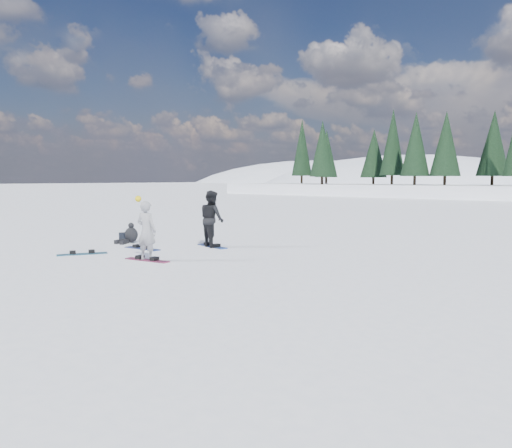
{
  "coord_description": "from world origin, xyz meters",
  "views": [
    {
      "loc": [
        10.77,
        -9.13,
        2.38
      ],
      "look_at": [
        1.64,
        1.38,
        1.1
      ],
      "focal_mm": 35.0,
      "sensor_mm": 36.0,
      "label": 1
    }
  ],
  "objects_px": {
    "gear_bag": "(125,237)",
    "snowboard_loose_c": "(142,248)",
    "snowboarder_man": "(212,219)",
    "snowboard_loose_a": "(82,254)",
    "snowboarder_woman": "(146,231)",
    "seated_rider": "(130,235)"
  },
  "relations": [
    {
      "from": "gear_bag",
      "to": "snowboard_loose_c",
      "type": "distance_m",
      "value": 2.56
    },
    {
      "from": "snowboarder_man",
      "to": "seated_rider",
      "type": "relative_size",
      "value": 2.05
    },
    {
      "from": "snowboarder_man",
      "to": "snowboard_loose_a",
      "type": "distance_m",
      "value": 4.41
    },
    {
      "from": "snowboarder_man",
      "to": "gear_bag",
      "type": "distance_m",
      "value": 3.98
    },
    {
      "from": "snowboarder_woman",
      "to": "seated_rider",
      "type": "xyz_separation_m",
      "value": [
        -3.77,
        2.06,
        -0.59
      ]
    },
    {
      "from": "gear_bag",
      "to": "snowboard_loose_c",
      "type": "bearing_deg",
      "value": -21.71
    },
    {
      "from": "snowboarder_woman",
      "to": "snowboarder_man",
      "type": "xyz_separation_m",
      "value": [
        -0.71,
        3.3,
        0.1
      ]
    },
    {
      "from": "snowboard_loose_c",
      "to": "snowboarder_woman",
      "type": "bearing_deg",
      "value": -37.75
    },
    {
      "from": "gear_bag",
      "to": "snowboarder_woman",
      "type": "bearing_deg",
      "value": -27.33
    },
    {
      "from": "snowboarder_woman",
      "to": "gear_bag",
      "type": "relative_size",
      "value": 4.18
    },
    {
      "from": "snowboarder_man",
      "to": "snowboard_loose_c",
      "type": "distance_m",
      "value": 2.57
    },
    {
      "from": "snowboarder_man",
      "to": "snowboard_loose_a",
      "type": "bearing_deg",
      "value": 83.84
    },
    {
      "from": "snowboard_loose_a",
      "to": "snowboarder_woman",
      "type": "bearing_deg",
      "value": -48.5
    },
    {
      "from": "snowboarder_man",
      "to": "seated_rider",
      "type": "xyz_separation_m",
      "value": [
        -3.06,
        -1.23,
        -0.7
      ]
    },
    {
      "from": "snowboarder_man",
      "to": "snowboard_loose_a",
      "type": "height_order",
      "value": "snowboarder_man"
    },
    {
      "from": "snowboarder_woman",
      "to": "seated_rider",
      "type": "bearing_deg",
      "value": -43.31
    },
    {
      "from": "snowboarder_man",
      "to": "snowboard_loose_c",
      "type": "relative_size",
      "value": 1.31
    },
    {
      "from": "snowboard_loose_c",
      "to": "snowboard_loose_a",
      "type": "height_order",
      "value": "same"
    },
    {
      "from": "snowboarder_man",
      "to": "snowboard_loose_c",
      "type": "height_order",
      "value": "snowboarder_man"
    },
    {
      "from": "snowboarder_man",
      "to": "snowboarder_woman",
      "type": "bearing_deg",
      "value": 120.55
    },
    {
      "from": "snowboarder_woman",
      "to": "seated_rider",
      "type": "height_order",
      "value": "snowboarder_woman"
    },
    {
      "from": "snowboarder_man",
      "to": "snowboard_loose_a",
      "type": "relative_size",
      "value": 1.31
    }
  ]
}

